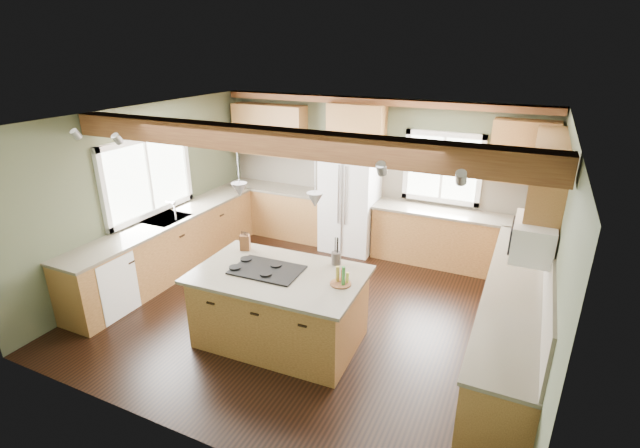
% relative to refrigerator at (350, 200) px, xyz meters
% --- Properties ---
extents(floor, '(5.60, 5.60, 0.00)m').
position_rel_refrigerator_xyz_m(floor, '(0.30, -2.12, -0.90)').
color(floor, black).
rests_on(floor, ground).
extents(ceiling, '(5.60, 5.60, 0.00)m').
position_rel_refrigerator_xyz_m(ceiling, '(0.30, -2.12, 1.70)').
color(ceiling, silver).
rests_on(ceiling, wall_back).
extents(wall_back, '(5.60, 0.00, 5.60)m').
position_rel_refrigerator_xyz_m(wall_back, '(0.30, 0.38, 0.40)').
color(wall_back, '#4D543B').
rests_on(wall_back, ground).
extents(wall_left, '(0.00, 5.00, 5.00)m').
position_rel_refrigerator_xyz_m(wall_left, '(-2.50, -2.12, 0.40)').
color(wall_left, '#4D543B').
rests_on(wall_left, ground).
extents(wall_right, '(0.00, 5.00, 5.00)m').
position_rel_refrigerator_xyz_m(wall_right, '(3.10, -2.12, 0.40)').
color(wall_right, '#4D543B').
rests_on(wall_right, ground).
extents(ceiling_beam, '(5.55, 0.26, 0.26)m').
position_rel_refrigerator_xyz_m(ceiling_beam, '(0.30, -2.92, 1.57)').
color(ceiling_beam, '#552918').
rests_on(ceiling_beam, ceiling).
extents(soffit_trim, '(5.55, 0.20, 0.10)m').
position_rel_refrigerator_xyz_m(soffit_trim, '(0.30, 0.28, 1.64)').
color(soffit_trim, '#552918').
rests_on(soffit_trim, ceiling).
extents(backsplash_back, '(5.58, 0.03, 0.58)m').
position_rel_refrigerator_xyz_m(backsplash_back, '(0.30, 0.36, 0.31)').
color(backsplash_back, brown).
rests_on(backsplash_back, wall_back).
extents(backsplash_right, '(0.03, 3.70, 0.58)m').
position_rel_refrigerator_xyz_m(backsplash_right, '(3.08, -2.07, 0.31)').
color(backsplash_right, brown).
rests_on(backsplash_right, wall_right).
extents(base_cab_back_left, '(2.02, 0.60, 0.88)m').
position_rel_refrigerator_xyz_m(base_cab_back_left, '(-1.49, 0.08, -0.46)').
color(base_cab_back_left, brown).
rests_on(base_cab_back_left, floor).
extents(counter_back_left, '(2.06, 0.64, 0.04)m').
position_rel_refrigerator_xyz_m(counter_back_left, '(-1.49, 0.08, 0.00)').
color(counter_back_left, '#474034').
rests_on(counter_back_left, base_cab_back_left).
extents(base_cab_back_right, '(2.62, 0.60, 0.88)m').
position_rel_refrigerator_xyz_m(base_cab_back_right, '(1.79, 0.08, -0.46)').
color(base_cab_back_right, brown).
rests_on(base_cab_back_right, floor).
extents(counter_back_right, '(2.66, 0.64, 0.04)m').
position_rel_refrigerator_xyz_m(counter_back_right, '(1.79, 0.08, 0.00)').
color(counter_back_right, '#474034').
rests_on(counter_back_right, base_cab_back_right).
extents(base_cab_left, '(0.60, 3.70, 0.88)m').
position_rel_refrigerator_xyz_m(base_cab_left, '(-2.20, -2.07, -0.46)').
color(base_cab_left, brown).
rests_on(base_cab_left, floor).
extents(counter_left, '(0.64, 3.74, 0.04)m').
position_rel_refrigerator_xyz_m(counter_left, '(-2.20, -2.07, 0.00)').
color(counter_left, '#474034').
rests_on(counter_left, base_cab_left).
extents(base_cab_right, '(0.60, 3.70, 0.88)m').
position_rel_refrigerator_xyz_m(base_cab_right, '(2.80, -2.07, -0.46)').
color(base_cab_right, brown).
rests_on(base_cab_right, floor).
extents(counter_right, '(0.64, 3.74, 0.04)m').
position_rel_refrigerator_xyz_m(counter_right, '(2.80, -2.07, 0.00)').
color(counter_right, '#474034').
rests_on(counter_right, base_cab_right).
extents(upper_cab_back_left, '(1.40, 0.35, 0.90)m').
position_rel_refrigerator_xyz_m(upper_cab_back_left, '(-1.69, 0.21, 1.05)').
color(upper_cab_back_left, brown).
rests_on(upper_cab_back_left, wall_back).
extents(upper_cab_over_fridge, '(0.96, 0.35, 0.70)m').
position_rel_refrigerator_xyz_m(upper_cab_over_fridge, '(-0.00, 0.21, 1.25)').
color(upper_cab_over_fridge, brown).
rests_on(upper_cab_over_fridge, wall_back).
extents(upper_cab_right, '(0.35, 2.20, 0.90)m').
position_rel_refrigerator_xyz_m(upper_cab_right, '(2.92, -1.22, 1.05)').
color(upper_cab_right, brown).
rests_on(upper_cab_right, wall_right).
extents(upper_cab_back_corner, '(0.90, 0.35, 0.90)m').
position_rel_refrigerator_xyz_m(upper_cab_back_corner, '(2.60, 0.21, 1.05)').
color(upper_cab_back_corner, brown).
rests_on(upper_cab_back_corner, wall_back).
extents(window_left, '(0.04, 1.60, 1.05)m').
position_rel_refrigerator_xyz_m(window_left, '(-2.48, -2.07, 0.65)').
color(window_left, white).
rests_on(window_left, wall_left).
extents(window_back, '(1.10, 0.04, 1.00)m').
position_rel_refrigerator_xyz_m(window_back, '(1.45, 0.36, 0.65)').
color(window_back, white).
rests_on(window_back, wall_back).
extents(sink, '(0.50, 0.65, 0.03)m').
position_rel_refrigerator_xyz_m(sink, '(-2.20, -2.07, 0.01)').
color(sink, '#262628').
rests_on(sink, counter_left).
extents(faucet, '(0.02, 0.02, 0.28)m').
position_rel_refrigerator_xyz_m(faucet, '(-2.02, -2.07, 0.15)').
color(faucet, '#B2B2B7').
rests_on(faucet, sink).
extents(dishwasher, '(0.60, 0.60, 0.84)m').
position_rel_refrigerator_xyz_m(dishwasher, '(-2.19, -3.37, -0.47)').
color(dishwasher, white).
rests_on(dishwasher, floor).
extents(oven, '(0.60, 0.72, 0.84)m').
position_rel_refrigerator_xyz_m(oven, '(2.79, -3.37, -0.47)').
color(oven, white).
rests_on(oven, floor).
extents(microwave, '(0.40, 0.70, 0.38)m').
position_rel_refrigerator_xyz_m(microwave, '(2.88, -2.17, 0.65)').
color(microwave, white).
rests_on(microwave, wall_right).
extents(pendant_left, '(0.18, 0.18, 0.16)m').
position_rel_refrigerator_xyz_m(pendant_left, '(-0.20, -2.94, 0.98)').
color(pendant_left, '#B2B2B7').
rests_on(pendant_left, ceiling).
extents(pendant_right, '(0.18, 0.18, 0.16)m').
position_rel_refrigerator_xyz_m(pendant_right, '(0.73, -2.90, 0.98)').
color(pendant_right, '#B2B2B7').
rests_on(pendant_right, ceiling).
extents(refrigerator, '(0.90, 0.74, 1.80)m').
position_rel_refrigerator_xyz_m(refrigerator, '(0.00, 0.00, 0.00)').
color(refrigerator, white).
rests_on(refrigerator, floor).
extents(island, '(1.91, 1.21, 0.88)m').
position_rel_refrigerator_xyz_m(island, '(0.26, -2.92, -0.46)').
color(island, brown).
rests_on(island, floor).
extents(island_top, '(2.04, 1.34, 0.04)m').
position_rel_refrigerator_xyz_m(island_top, '(0.26, -2.92, 0.00)').
color(island_top, '#474034').
rests_on(island_top, island).
extents(cooktop, '(0.83, 0.57, 0.02)m').
position_rel_refrigerator_xyz_m(cooktop, '(0.11, -2.93, 0.03)').
color(cooktop, black).
rests_on(cooktop, island_top).
extents(knife_block, '(0.15, 0.13, 0.21)m').
position_rel_refrigerator_xyz_m(knife_block, '(-0.46, -2.54, 0.12)').
color(knife_block, brown).
rests_on(knife_block, island_top).
extents(utensil_crock, '(0.13, 0.13, 0.16)m').
position_rel_refrigerator_xyz_m(utensil_crock, '(0.78, -2.41, 0.10)').
color(utensil_crock, '#3A312E').
rests_on(utensil_crock, island_top).
extents(bottle_tray, '(0.30, 0.30, 0.22)m').
position_rel_refrigerator_xyz_m(bottle_tray, '(1.02, -2.86, 0.13)').
color(bottle_tray, brown).
rests_on(bottle_tray, island_top).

